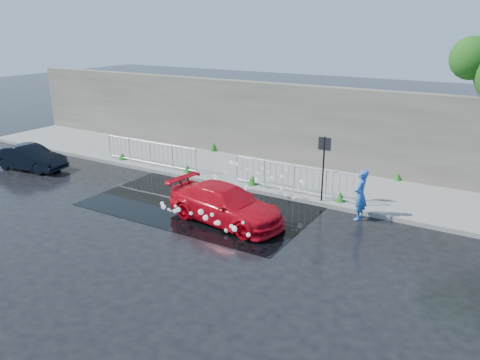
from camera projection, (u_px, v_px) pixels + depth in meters
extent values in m
plane|color=black|center=(175.00, 210.00, 16.34)|extent=(90.00, 90.00, 0.00)
cube|color=gray|center=(247.00, 171.00, 20.39)|extent=(30.00, 4.00, 0.15)
cube|color=gray|center=(222.00, 184.00, 18.76)|extent=(30.00, 0.25, 0.16)
cube|color=#565048|center=(271.00, 121.00, 21.60)|extent=(30.00, 0.60, 3.50)
cube|color=black|center=(203.00, 203.00, 16.91)|extent=(8.00, 5.00, 0.01)
cylinder|color=black|center=(323.00, 171.00, 16.42)|extent=(0.06, 0.06, 2.50)
cube|color=black|center=(325.00, 144.00, 16.11)|extent=(0.45, 0.04, 0.45)
sphere|color=#1B3D0E|center=(472.00, 58.00, 16.88)|extent=(1.58, 1.58, 1.58)
cylinder|color=silver|center=(110.00, 146.00, 22.00)|extent=(0.05, 0.05, 1.10)
cylinder|color=silver|center=(196.00, 161.00, 19.57)|extent=(0.05, 0.05, 1.10)
cylinder|color=silver|center=(150.00, 142.00, 20.62)|extent=(5.00, 0.04, 0.04)
cylinder|color=silver|center=(151.00, 163.00, 20.93)|extent=(5.00, 0.04, 0.04)
cylinder|color=silver|center=(237.00, 169.00, 18.60)|extent=(0.05, 0.05, 1.10)
cylinder|color=silver|center=(360.00, 191.00, 16.17)|extent=(0.05, 0.05, 1.10)
cylinder|color=silver|center=(295.00, 165.00, 17.22)|extent=(5.00, 0.04, 0.04)
cylinder|color=silver|center=(294.00, 190.00, 17.52)|extent=(5.00, 0.04, 0.04)
cone|color=#144612|center=(122.00, 156.00, 21.83)|extent=(0.40, 0.40, 0.33)
cone|color=#144612|center=(187.00, 168.00, 19.98)|extent=(0.36, 0.36, 0.31)
cone|color=#144612|center=(253.00, 180.00, 18.42)|extent=(0.44, 0.44, 0.38)
cone|color=#144612|center=(340.00, 197.00, 16.67)|extent=(0.38, 0.38, 0.34)
cone|color=#144612|center=(214.00, 147.00, 23.30)|extent=(0.42, 0.42, 0.42)
cone|color=#144612|center=(398.00, 177.00, 18.95)|extent=(0.34, 0.34, 0.29)
sphere|color=white|center=(286.00, 170.00, 17.37)|extent=(0.08, 0.08, 0.08)
sphere|color=white|center=(237.00, 183.00, 17.06)|extent=(0.07, 0.07, 0.07)
sphere|color=white|center=(267.00, 178.00, 16.93)|extent=(0.08, 0.08, 0.08)
sphere|color=white|center=(216.00, 180.00, 17.52)|extent=(0.17, 0.17, 0.17)
sphere|color=white|center=(237.00, 164.00, 17.98)|extent=(0.15, 0.15, 0.15)
sphere|color=white|center=(257.00, 180.00, 17.08)|extent=(0.17, 0.17, 0.17)
sphere|color=white|center=(298.00, 189.00, 16.10)|extent=(0.08, 0.08, 0.08)
sphere|color=white|center=(282.00, 177.00, 16.68)|extent=(0.13, 0.13, 0.13)
sphere|color=white|center=(209.00, 184.00, 17.39)|extent=(0.12, 0.12, 0.12)
sphere|color=white|center=(294.00, 198.00, 15.74)|extent=(0.07, 0.07, 0.07)
sphere|color=white|center=(263.00, 168.00, 17.66)|extent=(0.09, 0.09, 0.09)
sphere|color=white|center=(229.00, 191.00, 16.96)|extent=(0.17, 0.17, 0.17)
sphere|color=white|center=(241.00, 190.00, 16.81)|extent=(0.14, 0.14, 0.14)
sphere|color=white|center=(225.00, 185.00, 17.16)|extent=(0.15, 0.15, 0.15)
sphere|color=white|center=(218.00, 203.00, 16.47)|extent=(0.08, 0.08, 0.08)
sphere|color=white|center=(269.00, 180.00, 16.58)|extent=(0.06, 0.06, 0.06)
sphere|color=white|center=(248.00, 169.00, 17.82)|extent=(0.14, 0.14, 0.14)
sphere|color=white|center=(224.00, 199.00, 16.49)|extent=(0.12, 0.12, 0.12)
sphere|color=white|center=(302.00, 182.00, 16.58)|extent=(0.17, 0.17, 0.17)
sphere|color=white|center=(281.00, 187.00, 16.45)|extent=(0.09, 0.09, 0.09)
sphere|color=white|center=(268.00, 171.00, 17.35)|extent=(0.08, 0.08, 0.08)
sphere|color=white|center=(246.00, 189.00, 16.60)|extent=(0.14, 0.14, 0.14)
sphere|color=white|center=(215.00, 176.00, 17.60)|extent=(0.14, 0.14, 0.14)
sphere|color=white|center=(281.00, 189.00, 16.07)|extent=(0.10, 0.10, 0.10)
sphere|color=white|center=(231.00, 163.00, 18.53)|extent=(0.17, 0.17, 0.17)
sphere|color=white|center=(272.00, 178.00, 17.08)|extent=(0.14, 0.14, 0.14)
sphere|color=white|center=(212.00, 198.00, 16.73)|extent=(0.10, 0.10, 0.10)
sphere|color=white|center=(225.00, 172.00, 17.79)|extent=(0.11, 0.11, 0.11)
sphere|color=white|center=(258.00, 173.00, 17.20)|extent=(0.13, 0.13, 0.13)
sphere|color=white|center=(231.00, 185.00, 16.91)|extent=(0.15, 0.15, 0.15)
sphere|color=white|center=(230.00, 203.00, 16.31)|extent=(0.10, 0.10, 0.10)
sphere|color=white|center=(247.00, 186.00, 16.64)|extent=(0.08, 0.08, 0.08)
sphere|color=white|center=(259.00, 202.00, 15.93)|extent=(0.08, 0.08, 0.08)
sphere|color=white|center=(224.00, 188.00, 17.15)|extent=(0.10, 0.10, 0.10)
sphere|color=white|center=(245.00, 204.00, 16.00)|extent=(0.06, 0.06, 0.06)
sphere|color=white|center=(232.00, 163.00, 18.19)|extent=(0.15, 0.15, 0.15)
sphere|color=white|center=(250.00, 189.00, 16.76)|extent=(0.07, 0.07, 0.07)
sphere|color=white|center=(285.00, 195.00, 15.95)|extent=(0.07, 0.07, 0.07)
sphere|color=white|center=(234.00, 228.00, 13.96)|extent=(0.14, 0.14, 0.14)
sphere|color=white|center=(216.00, 223.00, 13.50)|extent=(0.11, 0.11, 0.11)
sphere|color=white|center=(206.00, 217.00, 14.40)|extent=(0.11, 0.11, 0.11)
sphere|color=white|center=(231.00, 226.00, 13.02)|extent=(0.11, 0.11, 0.11)
sphere|color=white|center=(212.00, 215.00, 13.22)|extent=(0.11, 0.11, 0.11)
sphere|color=white|center=(178.00, 210.00, 14.39)|extent=(0.16, 0.16, 0.16)
sphere|color=white|center=(169.00, 209.00, 15.39)|extent=(0.09, 0.09, 0.09)
sphere|color=white|center=(234.00, 229.00, 13.74)|extent=(0.16, 0.16, 0.16)
sphere|color=white|center=(218.00, 223.00, 13.08)|extent=(0.15, 0.15, 0.15)
sphere|color=white|center=(226.00, 230.00, 14.42)|extent=(0.14, 0.14, 0.14)
sphere|color=white|center=(201.00, 212.00, 14.04)|extent=(0.18, 0.18, 0.18)
sphere|color=white|center=(175.00, 206.00, 14.67)|extent=(0.09, 0.09, 0.09)
sphere|color=white|center=(205.00, 218.00, 14.24)|extent=(0.17, 0.17, 0.17)
sphere|color=white|center=(206.00, 217.00, 13.05)|extent=(0.08, 0.08, 0.08)
sphere|color=white|center=(175.00, 211.00, 13.90)|extent=(0.13, 0.13, 0.13)
sphere|color=white|center=(171.00, 211.00, 14.38)|extent=(0.06, 0.06, 0.06)
sphere|color=white|center=(191.00, 213.00, 13.74)|extent=(0.10, 0.10, 0.10)
sphere|color=white|center=(162.00, 203.00, 14.66)|extent=(0.12, 0.12, 0.12)
sphere|color=white|center=(248.00, 235.00, 13.32)|extent=(0.13, 0.13, 0.13)
sphere|color=white|center=(164.00, 207.00, 14.54)|extent=(0.15, 0.15, 0.15)
sphere|color=white|center=(243.00, 223.00, 13.40)|extent=(0.09, 0.09, 0.09)
imported|color=red|center=(226.00, 204.00, 15.21)|extent=(4.34, 2.22, 1.20)
imported|color=black|center=(30.00, 158.00, 20.70)|extent=(3.46, 1.64, 1.09)
imported|color=blue|center=(360.00, 195.00, 15.32)|extent=(0.41, 0.63, 1.71)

